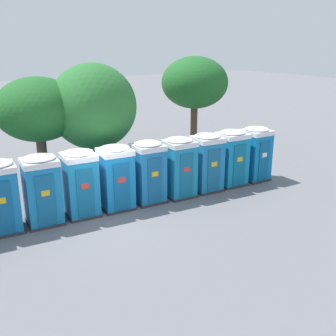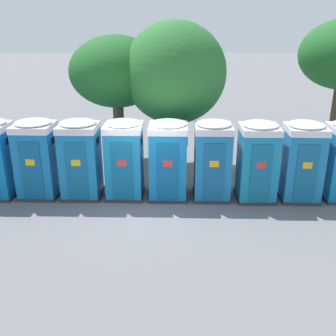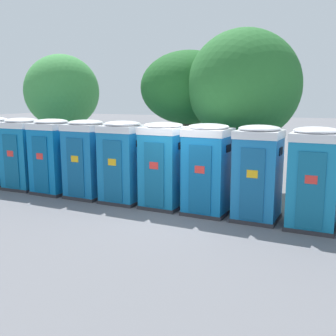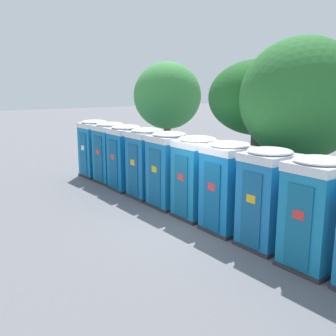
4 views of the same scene
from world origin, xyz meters
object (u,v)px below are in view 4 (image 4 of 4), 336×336
portapotty_0 (95,148)px  street_tree_3 (302,99)px  street_tree_0 (167,96)px  portapotty_4 (169,169)px  portapotty_3 (147,163)px  portapotty_8 (315,213)px  portapotty_1 (111,152)px  portapotty_5 (196,177)px  street_tree_2 (258,98)px  portapotty_2 (126,157)px  portapotty_6 (228,186)px  portapotty_7 (267,198)px

portapotty_0 → street_tree_3: 9.33m
street_tree_0 → portapotty_4: bearing=-36.8°
portapotty_3 → portapotty_8: 6.99m
portapotty_1 → portapotty_5: bearing=-1.7°
portapotty_0 → street_tree_2: 7.57m
portapotty_4 → street_tree_3: 4.69m
portapotty_0 → portapotty_3: size_ratio=1.00×
portapotty_4 → portapotty_8: 5.60m
portapotty_2 → portapotty_6: size_ratio=1.00×
portapotty_0 → portapotty_2: (2.80, -0.07, -0.00)m
portapotty_8 → portapotty_7: bearing=174.8°
portapotty_5 → portapotty_8: same height
portapotty_4 → portapotty_6: bearing=-2.1°
portapotty_7 → portapotty_2: bearing=178.4°
portapotty_2 → street_tree_3: size_ratio=0.47×
portapotty_0 → portapotty_7: size_ratio=1.00×
portapotty_1 → portapotty_4: size_ratio=1.00×
portapotty_0 → portapotty_1: bearing=0.5°
portapotty_1 → street_tree_2: 6.41m
portapotty_3 → portapotty_1: bearing=178.4°
portapotty_7 → portapotty_6: bearing=178.4°
street_tree_2 → street_tree_3: size_ratio=0.90×
portapotty_6 → street_tree_3: (0.27, 2.78, 2.33)m
portapotty_8 → street_tree_3: size_ratio=0.47×
portapotty_1 → portapotty_3: 2.80m
portapotty_8 → street_tree_2: 6.34m
portapotty_3 → portapotty_4: same height
street_tree_2 → portapotty_2: bearing=-138.4°
portapotty_0 → street_tree_2: (6.48, 3.19, 2.28)m
portapotty_3 → portapotty_2: bearing=-179.8°
portapotty_8 → portapotty_2: bearing=177.8°
portapotty_2 → portapotty_5: (4.20, -0.08, 0.00)m
portapotty_1 → portapotty_4: same height
portapotty_1 → portapotty_2: same height
portapotty_3 → portapotty_4: size_ratio=1.00×
portapotty_5 → street_tree_0: size_ratio=0.49×
street_tree_0 → portapotty_7: bearing=-24.0°
street_tree_2 → portapotty_1: bearing=-147.9°
portapotty_1 → portapotty_2: size_ratio=1.00×
portapotty_6 → portapotty_1: bearing=178.0°
portapotty_8 → street_tree_0: bearing=158.1°
portapotty_5 → portapotty_7: 2.80m
portapotty_5 → portapotty_7: bearing=-2.3°
portapotty_0 → portapotty_5: bearing=-1.3°
portapotty_2 → portapotty_4: 2.80m
portapotty_3 → portapotty_5: same height
portapotty_5 → street_tree_0: bearing=148.8°
portapotty_3 → street_tree_0: size_ratio=0.49×
portapotty_0 → portapotty_2: 2.80m
portapotty_2 → portapotty_8: same height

